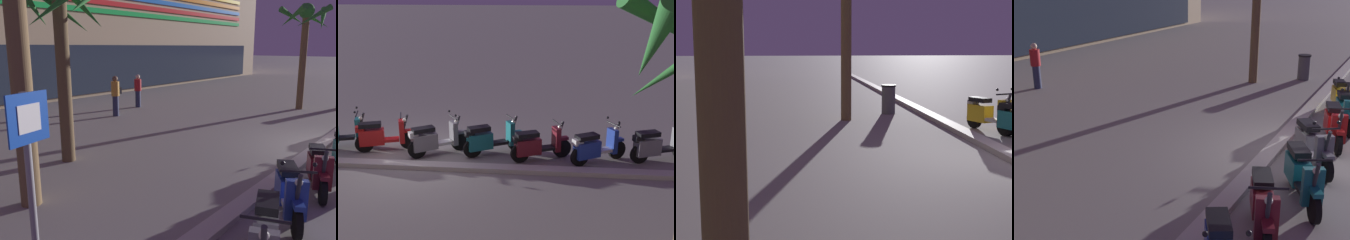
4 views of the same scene
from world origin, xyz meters
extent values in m
cylinder|color=black|center=(2.92, -0.44, 0.26)|extent=(0.52, 0.26, 0.52)
cube|color=#197075|center=(2.71, -0.51, 0.42)|extent=(0.75, 0.52, 0.43)
cube|color=black|center=(2.73, -0.51, 0.77)|extent=(0.66, 0.47, 0.12)
cube|color=black|center=(3.00, -0.42, 0.67)|extent=(0.29, 0.27, 0.16)
cylinder|color=black|center=(2.95, -0.56, 0.26)|extent=(0.52, 0.27, 0.52)
cylinder|color=black|center=(4.17, -0.11, 0.26)|extent=(0.52, 0.27, 0.52)
cube|color=silver|center=(3.51, -0.35, 0.32)|extent=(0.66, 0.47, 0.08)
cube|color=gold|center=(3.96, -0.19, 0.44)|extent=(0.75, 0.54, 0.45)
cube|color=black|center=(3.98, -0.18, 0.80)|extent=(0.67, 0.49, 0.12)
cube|color=gold|center=(3.12, -0.50, 0.55)|extent=(0.25, 0.37, 0.66)
cube|color=gold|center=(2.95, -0.56, 0.55)|extent=(0.36, 0.26, 0.08)
cylinder|color=#333338|center=(3.05, -0.52, 0.70)|extent=(0.29, 0.16, 0.69)
cylinder|color=black|center=(3.12, -0.50, 1.02)|extent=(0.23, 0.54, 0.04)
sphere|color=white|center=(3.03, -0.53, 0.88)|extent=(0.12, 0.12, 0.12)
cube|color=silver|center=(4.24, -0.08, 0.70)|extent=(0.29, 0.27, 0.16)
sphere|color=black|center=(3.23, -0.71, 1.14)|extent=(0.07, 0.07, 0.07)
sphere|color=black|center=(3.06, -0.26, 1.14)|extent=(0.07, 0.07, 0.07)
cylinder|color=brown|center=(-5.48, 5.29, 2.15)|extent=(0.34, 0.34, 4.30)
cylinder|color=brown|center=(6.02, 3.19, 2.24)|extent=(0.31, 0.31, 4.49)
cylinder|color=#56565B|center=(7.34, 1.66, 0.45)|extent=(0.44, 0.44, 0.90)
cylinder|color=black|center=(7.34, 1.66, 0.92)|extent=(0.48, 0.48, 0.06)
camera|label=1|loc=(-10.58, -2.13, 2.91)|focal=37.04mm
camera|label=2|loc=(-3.55, 10.35, 4.52)|focal=45.05mm
camera|label=3|loc=(-9.13, 4.79, 2.24)|focal=54.77mm
camera|label=4|loc=(-9.29, -2.07, 3.85)|focal=47.21mm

